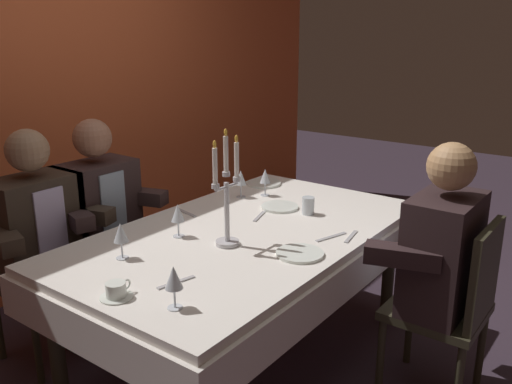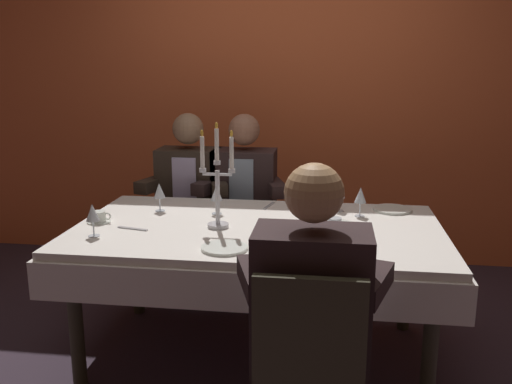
% 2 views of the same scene
% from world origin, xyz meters
% --- Properties ---
extents(ground_plane, '(12.00, 12.00, 0.00)m').
position_xyz_m(ground_plane, '(0.00, 0.00, 0.00)').
color(ground_plane, '#352934').
extents(back_wall, '(6.00, 0.12, 2.70)m').
position_xyz_m(back_wall, '(0.00, 1.66, 1.35)').
color(back_wall, '#E26234').
rests_on(back_wall, ground_plane).
extents(dining_table, '(1.94, 1.14, 0.74)m').
position_xyz_m(dining_table, '(0.00, 0.00, 0.62)').
color(dining_table, white).
rests_on(dining_table, ground_plane).
extents(candelabra, '(0.19, 0.11, 0.54)m').
position_xyz_m(candelabra, '(-0.20, -0.05, 0.96)').
color(candelabra, silver).
rests_on(candelabra, dining_table).
extents(dinner_plate_0, '(0.21, 0.21, 0.01)m').
position_xyz_m(dinner_plate_0, '(-0.10, -0.39, 0.75)').
color(dinner_plate_0, white).
rests_on(dinner_plate_0, dining_table).
extents(dinner_plate_1, '(0.22, 0.22, 0.01)m').
position_xyz_m(dinner_plate_1, '(0.73, 0.41, 0.75)').
color(dinner_plate_1, white).
rests_on(dinner_plate_1, dining_table).
extents(dinner_plate_2, '(0.21, 0.21, 0.01)m').
position_xyz_m(dinner_plate_2, '(0.39, 0.06, 0.75)').
color(dinner_plate_2, white).
rests_on(dinner_plate_2, dining_table).
extents(wine_glass_0, '(0.07, 0.07, 0.16)m').
position_xyz_m(wine_glass_0, '(0.42, 0.36, 0.86)').
color(wine_glass_0, silver).
rests_on(wine_glass_0, dining_table).
extents(wine_glass_1, '(0.07, 0.07, 0.16)m').
position_xyz_m(wine_glass_1, '(0.53, 0.26, 0.85)').
color(wine_glass_1, silver).
rests_on(wine_glass_1, dining_table).
extents(wine_glass_2, '(0.07, 0.07, 0.16)m').
position_xyz_m(wine_glass_2, '(-0.77, -0.28, 0.85)').
color(wine_glass_2, silver).
rests_on(wine_glass_2, dining_table).
extents(wine_glass_3, '(0.07, 0.07, 0.16)m').
position_xyz_m(wine_glass_3, '(-0.26, 0.20, 0.85)').
color(wine_glass_3, silver).
rests_on(wine_glass_3, dining_table).
extents(wine_glass_4, '(0.07, 0.07, 0.16)m').
position_xyz_m(wine_glass_4, '(-0.59, 0.22, 0.86)').
color(wine_glass_4, silver).
rests_on(wine_glass_4, dining_table).
extents(water_tumbler_0, '(0.07, 0.07, 0.10)m').
position_xyz_m(water_tumbler_0, '(0.40, -0.12, 0.79)').
color(water_tumbler_0, silver).
rests_on(water_tumbler_0, dining_table).
extents(coffee_cup_0, '(0.13, 0.12, 0.06)m').
position_xyz_m(coffee_cup_0, '(-0.85, -0.05, 0.77)').
color(coffee_cup_0, white).
rests_on(coffee_cup_0, dining_table).
extents(spoon_0, '(0.17, 0.07, 0.01)m').
position_xyz_m(spoon_0, '(0.20, 0.06, 0.74)').
color(spoon_0, '#B7B7BC').
rests_on(spoon_0, dining_table).
extents(fork_1, '(0.17, 0.05, 0.01)m').
position_xyz_m(fork_1, '(0.23, -0.47, 0.74)').
color(fork_1, '#B7B7BC').
rests_on(fork_1, dining_table).
extents(spoon_2, '(0.17, 0.06, 0.01)m').
position_xyz_m(spoon_2, '(-0.63, -0.14, 0.74)').
color(spoon_2, '#B7B7BC').
rests_on(spoon_2, dining_table).
extents(fork_3, '(0.06, 0.17, 0.01)m').
position_xyz_m(fork_3, '(0.01, 0.41, 0.74)').
color(fork_3, '#B7B7BC').
rests_on(fork_3, dining_table).
extents(knife_4, '(0.19, 0.07, 0.01)m').
position_xyz_m(knife_4, '(0.17, -0.39, 0.74)').
color(knife_4, '#B7B7BC').
rests_on(knife_4, dining_table).
extents(seated_diner_0, '(0.63, 0.48, 1.24)m').
position_xyz_m(seated_diner_0, '(-0.59, 0.89, 0.74)').
color(seated_diner_0, '#312E1F').
rests_on(seated_diner_0, ground_plane).
extents(seated_diner_1, '(0.63, 0.48, 1.24)m').
position_xyz_m(seated_diner_1, '(-0.21, 0.89, 0.74)').
color(seated_diner_1, '#312E1F').
rests_on(seated_diner_1, ground_plane).
extents(seated_diner_2, '(0.63, 0.48, 1.24)m').
position_xyz_m(seated_diner_2, '(0.31, -0.89, 0.74)').
color(seated_diner_2, '#312E1F').
rests_on(seated_diner_2, ground_plane).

